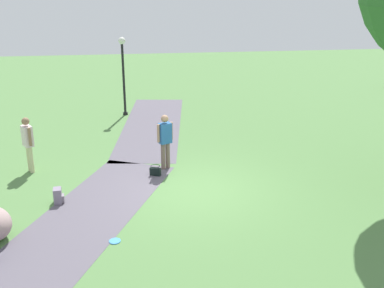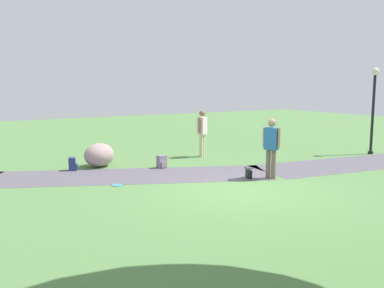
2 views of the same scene
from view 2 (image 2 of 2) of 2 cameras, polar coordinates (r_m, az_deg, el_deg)
name	(u,v)px [view 2 (image 2 of 2)]	position (r m, az deg, el deg)	size (l,w,h in m)	color
ground_plane	(240,191)	(10.73, 6.44, -6.30)	(48.00, 48.00, 0.00)	#537D44
footpath_segment_near	(366,162)	(15.62, 22.20, -2.27)	(8.22, 3.22, 0.01)	#58525E
footpath_segment_mid	(132,176)	(12.54, -8.01, -4.19)	(8.20, 5.20, 0.01)	#58525E
lamp_post	(374,101)	(17.35, 23.03, 5.33)	(0.28, 0.28, 3.22)	black
lawn_boulder	(99,155)	(14.02, -12.26, -1.43)	(1.40, 1.36, 0.75)	#A78987
woman_with_handbag	(271,144)	(12.10, 10.52, 0.00)	(0.37, 0.48, 1.69)	#6E594F
man_near_boulder	(202,130)	(15.45, 1.37, 1.89)	(0.46, 0.39, 1.69)	beige
handbag_on_grass	(249,173)	(12.18, 7.57, -3.89)	(0.36, 0.36, 0.31)	black
backpack_by_boulder	(73,164)	(13.63, -15.63, -2.61)	(0.32, 0.33, 0.40)	navy
spare_backpack_on_lawn	(162,162)	(13.55, -4.03, -2.38)	(0.30, 0.28, 0.40)	gray
frisbee_on_grass	(117,185)	(11.43, -9.99, -5.42)	(0.26, 0.26, 0.02)	#3F8FD3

